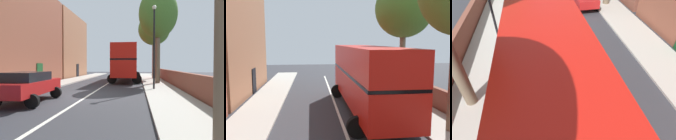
{
  "view_description": "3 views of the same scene",
  "coord_description": "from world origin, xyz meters",
  "views": [
    {
      "loc": [
        3.05,
        -11.67,
        1.92
      ],
      "look_at": [
        0.31,
        8.96,
        1.38
      ],
      "focal_mm": 30.66,
      "sensor_mm": 36.0,
      "label": 1
    },
    {
      "loc": [
        -1.56,
        -2.02,
        4.36
      ],
      "look_at": [
        0.33,
        14.67,
        2.28
      ],
      "focal_mm": 37.05,
      "sensor_mm": 36.0,
      "label": 2
    },
    {
      "loc": [
        1.98,
        13.99,
        6.45
      ],
      "look_at": [
        0.95,
        7.99,
        1.35
      ],
      "focal_mm": 29.8,
      "sensor_mm": 36.0,
      "label": 3
    }
  ],
  "objects": [
    {
      "name": "double_decker_bus",
      "position": [
        1.7,
        11.75,
        2.36
      ],
      "size": [
        3.61,
        11.34,
        4.06
      ],
      "color": "red",
      "rests_on": "ground"
    },
    {
      "name": "street_tree_right_5",
      "position": [
        5.25,
        14.81,
        6.73
      ],
      "size": [
        4.22,
        4.22,
        8.8
      ],
      "color": "#7A6B56",
      "rests_on": "sidewalk_right"
    }
  ]
}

